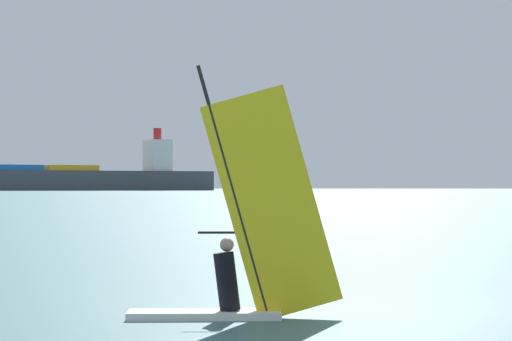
# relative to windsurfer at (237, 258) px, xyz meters

# --- Properties ---
(ground_plane) EXTENTS (4000.00, 4000.00, 0.00)m
(ground_plane) POSITION_rel_windsurfer_xyz_m (3.08, 0.40, -0.94)
(ground_plane) COLOR #386066
(windsurfer) EXTENTS (3.18, 1.80, 4.00)m
(windsurfer) POSITION_rel_windsurfer_xyz_m (0.00, 0.00, 0.00)
(windsurfer) COLOR white
(windsurfer) RESTS_ON ground_plane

